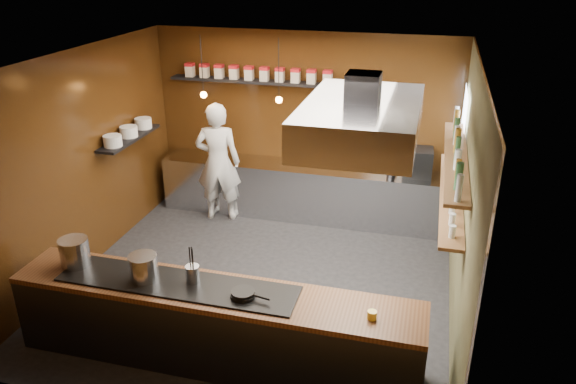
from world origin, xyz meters
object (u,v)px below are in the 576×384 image
(stockpot_large, at_px, (75,252))
(stockpot_small, at_px, (143,267))
(extractor_hood, at_px, (361,120))
(espresso_machine, at_px, (418,162))
(chef, at_px, (218,162))

(stockpot_large, distance_m, stockpot_small, 0.88)
(extractor_hood, height_order, stockpot_small, extractor_hood)
(extractor_hood, bearing_deg, stockpot_large, -158.75)
(espresso_machine, bearing_deg, extractor_hood, -105.36)
(extractor_hood, relative_size, espresso_machine, 4.59)
(stockpot_large, bearing_deg, chef, 83.27)
(stockpot_large, bearing_deg, extractor_hood, 21.25)
(stockpot_small, xyz_separation_m, chef, (-0.49, 3.39, -0.10))
(stockpot_large, bearing_deg, stockpot_small, -5.08)
(extractor_hood, relative_size, stockpot_small, 6.58)
(espresso_machine, bearing_deg, stockpot_large, -135.89)
(espresso_machine, height_order, chef, chef)
(stockpot_large, relative_size, stockpot_small, 1.06)
(espresso_machine, bearing_deg, chef, -174.46)
(stockpot_small, height_order, chef, chef)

